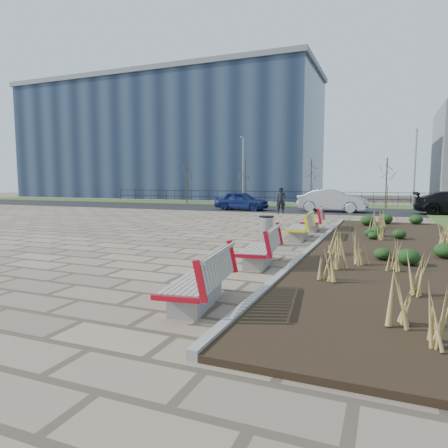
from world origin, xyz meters
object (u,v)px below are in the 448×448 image
at_px(car_blue, 242,201).
at_px(lamp_east, 415,170).
at_px(lamp_west, 243,172).
at_px(pedestrian, 281,201).
at_px(litter_bin, 266,231).
at_px(car_silver, 333,201).
at_px(bench_c, 299,226).
at_px(bench_d, 312,219).
at_px(bench_b, 259,246).
at_px(bench_a, 196,278).

distance_m(car_blue, lamp_east, 13.61).
xyz_separation_m(car_blue, lamp_west, (-2.00, 5.99, 2.33)).
bearing_deg(pedestrian, litter_bin, -87.41).
bearing_deg(pedestrian, car_silver, 35.42).
bearing_deg(bench_c, lamp_east, 72.04).
bearing_deg(bench_d, lamp_west, 114.54).
distance_m(bench_b, car_blue, 19.58).
xyz_separation_m(litter_bin, car_silver, (0.27, 15.87, 0.31)).
height_order(bench_b, pedestrian, pedestrian).
height_order(litter_bin, car_blue, car_blue).
bearing_deg(litter_bin, bench_c, 68.47).
distance_m(bench_c, pedestrian, 11.57).
relative_size(pedestrian, lamp_west, 0.30).
bearing_deg(lamp_west, bench_a, -72.17).
bearing_deg(bench_c, bench_b, -93.29).
distance_m(bench_b, bench_d, 7.99).
relative_size(bench_c, lamp_west, 0.35).
bearing_deg(bench_a, litter_bin, 88.51).
xyz_separation_m(bench_b, lamp_west, (-9.00, 24.28, 2.54)).
distance_m(pedestrian, car_silver, 4.20).
bearing_deg(lamp_east, bench_c, -104.67).
bearing_deg(litter_bin, bench_d, 81.00).
bearing_deg(pedestrian, lamp_east, 34.37).
relative_size(bench_d, lamp_west, 0.35).
xyz_separation_m(bench_d, litter_bin, (-0.74, -4.69, -0.01)).
bearing_deg(bench_b, bench_c, 83.32).
relative_size(litter_bin, lamp_east, 0.16).
bearing_deg(car_silver, lamp_west, 63.45).
bearing_deg(bench_d, bench_a, -94.37).
height_order(bench_d, car_blue, car_blue).
bearing_deg(car_silver, pedestrian, 139.10).
bearing_deg(car_silver, bench_b, -174.19).
bearing_deg(car_silver, lamp_east, -42.53).
bearing_deg(lamp_west, bench_b, -69.66).
relative_size(bench_c, lamp_east, 0.35).
height_order(bench_a, lamp_east, lamp_east).
relative_size(pedestrian, car_silver, 0.37).
bearing_deg(bench_b, bench_a, -96.68).
bearing_deg(lamp_east, bench_a, -100.13).
xyz_separation_m(bench_b, bench_d, (0.00, 7.99, 0.00)).
relative_size(litter_bin, lamp_west, 0.16).
xyz_separation_m(bench_c, car_silver, (-0.47, 13.99, 0.31)).
distance_m(bench_a, car_blue, 23.08).
bearing_deg(bench_c, lamp_west, 111.93).
bearing_deg(bench_a, lamp_east, 72.32).
relative_size(bench_c, bench_d, 1.00).
xyz_separation_m(litter_bin, pedestrian, (-2.72, 12.92, 0.40)).
xyz_separation_m(bench_a, bench_c, (0.00, 8.88, 0.00)).
bearing_deg(bench_d, bench_b, -94.37).
relative_size(pedestrian, car_blue, 0.44).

